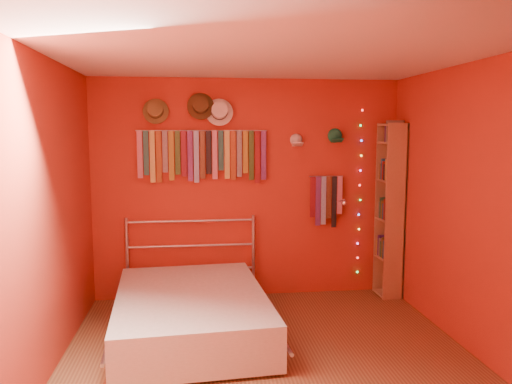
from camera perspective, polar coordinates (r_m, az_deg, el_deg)
name	(u,v)px	position (r m, az deg, el deg)	size (l,w,h in m)	color
ground	(271,362)	(4.39, 1.68, -18.87)	(3.50, 3.50, 0.00)	brown
back_wall	(248,189)	(5.72, -0.92, 0.34)	(3.50, 0.02, 2.50)	maroon
right_wall	(476,210)	(4.60, 23.83, -1.89)	(0.02, 3.50, 2.50)	maroon
left_wall	(44,219)	(4.12, -23.11, -2.84)	(0.02, 3.50, 2.50)	maroon
ceiling	(272,54)	(3.99, 1.82, 15.44)	(3.50, 3.50, 0.02)	white
tie_rack	(203,153)	(5.59, -6.09, 4.41)	(1.45, 0.03, 0.60)	#B3B3B8
small_tie_rack	(326,198)	(5.84, 8.01, -0.69)	(0.40, 0.03, 0.61)	#B3B3B8
fedora_olive	(155,110)	(5.58, -11.42, 9.13)	(0.28, 0.15, 0.28)	brown
fedora_brown	(201,105)	(5.56, -6.34, 9.81)	(0.30, 0.16, 0.29)	#4A351A
fedora_white	(219,111)	(5.56, -4.20, 9.19)	(0.30, 0.17, 0.30)	silver
cap_white	(296,140)	(5.72, 4.61, 5.94)	(0.16, 0.20, 0.16)	silver
cap_green	(335,136)	(5.82, 9.00, 6.37)	(0.17, 0.22, 0.17)	#1B794D
fairy_lights	(360,193)	(5.97, 11.76, -0.08)	(0.04, 0.02, 1.94)	#FF3333
reading_lamp	(343,203)	(5.75, 9.94, -1.20)	(0.06, 0.27, 0.08)	#B3B3B8
bookshelf	(393,209)	(5.95, 15.40, -1.92)	(0.25, 0.34, 2.00)	#956243
bed	(191,312)	(4.85, -7.42, -13.46)	(1.58, 2.03, 0.96)	#B3B3B8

